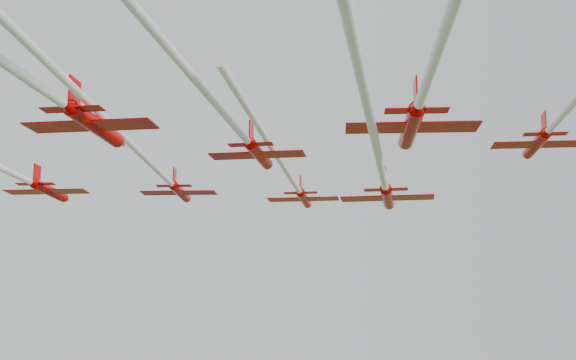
{
  "coord_description": "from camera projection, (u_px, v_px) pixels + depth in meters",
  "views": [
    {
      "loc": [
        -9.57,
        -80.46,
        45.61
      ],
      "look_at": [
        2.09,
        -2.18,
        61.47
      ],
      "focal_mm": 50.0,
      "sensor_mm": 36.0,
      "label": 1
    }
  ],
  "objects": [
    {
      "name": "jet_lead",
      "position": [
        290.0,
        177.0,
        87.25
      ],
      "size": [
        18.47,
        54.91,
        2.65
      ],
      "rotation": [
        0.0,
        0.0,
        -0.28
      ],
      "color": "#CC0000"
    },
    {
      "name": "jet_row2_left",
      "position": [
        142.0,
        155.0,
        72.16
      ],
      "size": [
        16.63,
        65.49,
        2.5
      ],
      "rotation": [
        0.0,
        0.0,
        -0.2
      ],
      "color": "#CC0000"
    },
    {
      "name": "jet_row2_right",
      "position": [
        380.0,
        165.0,
        69.12
      ],
      "size": [
        22.83,
        62.57,
        2.92
      ],
      "rotation": [
        0.0,
        0.0,
        -0.31
      ],
      "color": "#CC0000"
    },
    {
      "name": "jet_row3_left",
      "position": [
        6.0,
        170.0,
        68.11
      ],
      "size": [
        13.26,
        42.94,
        2.35
      ],
      "rotation": [
        0.0,
        0.0,
        -0.24
      ],
      "color": "#CC0000"
    },
    {
      "name": "jet_row3_mid",
      "position": [
        237.0,
        128.0,
        65.73
      ],
      "size": [
        16.71,
        44.52,
        2.66
      ],
      "rotation": [
        0.0,
        0.0,
        -0.3
      ],
      "color": "#CC0000"
    },
    {
      "name": "jet_row4_left",
      "position": [
        43.0,
        89.0,
        50.82
      ],
      "size": [
        16.21,
        44.02,
        2.88
      ],
      "rotation": [
        0.0,
        0.0,
        -0.29
      ],
      "color": "#CC0000"
    },
    {
      "name": "jet_row4_right",
      "position": [
        440.0,
        45.0,
        42.77
      ],
      "size": [
        17.59,
        65.73,
        2.92
      ],
      "rotation": [
        0.0,
        0.0,
        -0.21
      ],
      "color": "#CC0000"
    }
  ]
}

